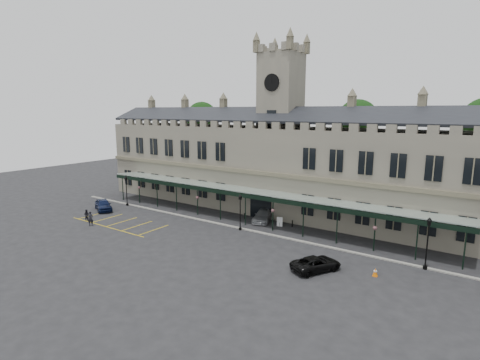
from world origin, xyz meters
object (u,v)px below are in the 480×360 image
Objects in this scene: station_building at (279,166)px; lamp_post_left at (126,188)px; car_van at (316,264)px; person_a at (91,219)px; car_taxi at (263,215)px; clock_tower at (280,119)px; lamp_post_mid at (240,209)px; lamp_post_right at (428,239)px; person_b at (87,215)px; sign_board at (280,222)px; traffic_cone at (375,272)px; car_left_a at (103,205)px.

station_building is 12.99× the size of lamp_post_left.
person_a is (-28.83, -3.60, 0.27)m from car_van.
person_a is at bearing -155.81° from car_taxi.
lamp_post_mid is at bearing -86.62° from clock_tower.
car_taxi is 22.06m from person_a.
station_building is at bearing 27.73° from lamp_post_left.
lamp_post_right is 3.24× the size of person_b.
lamp_post_left is 0.93× the size of lamp_post_right.
clock_tower reaches higher than sign_board.
clock_tower is at bearing 90.00° from station_building.
person_a reaches higher than sign_board.
person_a is (-15.83, -20.25, -12.18)m from clock_tower.
car_taxi is (1.00, -5.91, -5.73)m from station_building.
car_left_a is (-38.77, 0.09, 0.46)m from traffic_cone.
station_building reaches higher than car_left_a.
sign_board is at bearing -17.68° from car_van.
clock_tower is at bearing -155.77° from person_b.
person_b is (-22.22, -12.28, 0.17)m from sign_board.
station_building is 12.44× the size of car_left_a.
car_left_a is (-24.92, -7.80, 0.23)m from sign_board.
sign_board is (3.28, 3.99, -2.07)m from lamp_post_mid.
traffic_cone is 0.39× the size of person_a.
lamp_post_right is at bearing -29.26° from sign_board.
sign_board is at bearing -60.40° from clock_tower.
car_left_a is at bearing -174.47° from car_taxi.
traffic_cone is at bearing -63.30° from car_left_a.
station_building is at bearing -155.90° from person_b.
person_a is (-33.60, -5.45, 0.58)m from traffic_cone.
lamp_post_left is (-20.47, -10.85, -10.37)m from clock_tower.
lamp_post_right is (21.14, -10.68, -10.17)m from clock_tower.
person_a is at bearing -110.17° from car_left_a.
clock_tower is 26.41m from traffic_cone.
station_building is 23.43m from lamp_post_left.
person_a is at bearing 134.62° from person_b.
lamp_post_mid reaches higher than person_b.
station_building reaches higher than lamp_post_right.
person_a reaches higher than car_left_a.
clock_tower is 33.85× the size of traffic_cone.
traffic_cone is 15.94m from sign_board.
clock_tower is at bearing 140.22° from traffic_cone.
lamp_post_mid reaches higher than car_taxi.
station_building is at bearing 103.00° from sign_board.
lamp_post_right reaches higher than person_b.
clock_tower is at bearing 83.39° from car_taxi.
car_taxi reaches higher than sign_board.
lamp_post_right reaches higher than car_left_a.
clock_tower reaches higher than station_building.
lamp_post_mid is at bearing -0.11° from lamp_post_left.
lamp_post_left is at bearing 172.27° from sign_board.
person_a is (-15.83, -20.16, -5.53)m from station_building.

